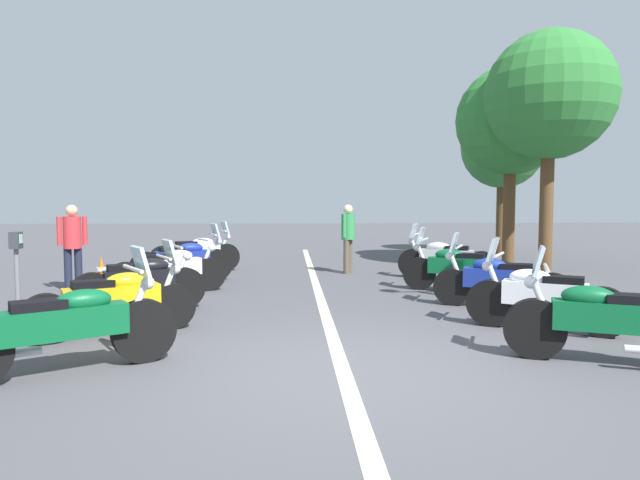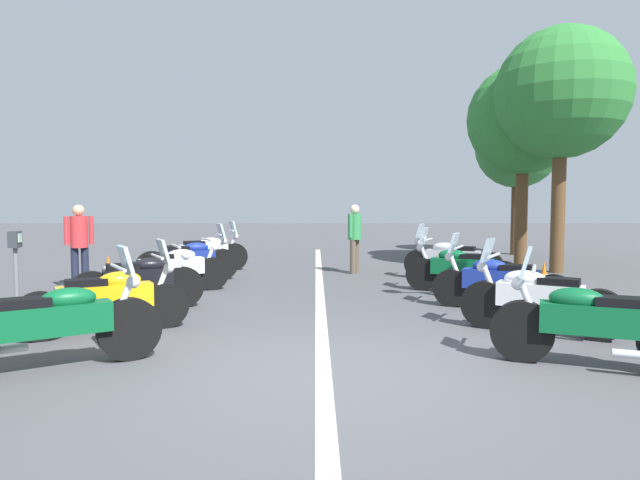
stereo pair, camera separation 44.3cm
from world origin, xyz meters
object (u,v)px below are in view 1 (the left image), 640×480
motorcycle_right_row_3 (457,267)px  traffic_cone_2 (101,272)px  motorcycle_left_row_1 (115,300)px  traffic_cone_1 (538,278)px  roadside_tree_0 (511,122)px  motorcycle_left_row_5 (197,253)px  motorcycle_right_row_4 (445,258)px  motorcycle_left_row_4 (184,260)px  parking_meter (17,262)px  bystander_1 (348,233)px  motorcycle_left_row_2 (141,282)px  motorcycle_right_row_0 (603,320)px  motorcycle_right_row_2 (499,280)px  motorcycle_left_row_0 (68,326)px  roadside_tree_2 (503,148)px  roadside_tree_1 (549,97)px  bystander_0 (72,241)px  motorcycle_left_row_3 (170,269)px  motorcycle_right_row_1 (542,296)px

motorcycle_right_row_3 → traffic_cone_2: bearing=15.1°
motorcycle_left_row_1 → traffic_cone_1: bearing=-5.3°
roadside_tree_0 → motorcycle_left_row_5: bearing=99.3°
motorcycle_right_row_4 → roadside_tree_0: (2.88, -2.57, 3.39)m
motorcycle_left_row_4 → motorcycle_left_row_5: (1.69, 0.01, -0.00)m
parking_meter → bystander_1: 7.43m
motorcycle_left_row_2 → parking_meter: 1.76m
motorcycle_right_row_0 → motorcycle_right_row_2: (3.02, -0.08, -0.01)m
motorcycle_left_row_5 → motorcycle_left_row_0: bearing=-113.9°
motorcycle_left_row_0 → roadside_tree_2: size_ratio=0.40×
motorcycle_right_row_4 → traffic_cone_2: bearing=30.7°
roadside_tree_0 → motorcycle_right_row_0: bearing=163.5°
roadside_tree_0 → roadside_tree_2: bearing=-17.8°
traffic_cone_1 → roadside_tree_1: (3.23, -1.66, 3.93)m
motorcycle_left_row_5 → roadside_tree_1: roadside_tree_1 is taller
motorcycle_left_row_0 → motorcycle_right_row_3: size_ratio=0.98×
motorcycle_left_row_1 → motorcycle_right_row_2: (1.50, -5.49, 0.00)m
motorcycle_right_row_0 → motorcycle_right_row_3: bearing=-66.3°
motorcycle_right_row_3 → motorcycle_right_row_4: (1.65, -0.24, 0.01)m
motorcycle_left_row_4 → motorcycle_right_row_4: (0.15, -5.61, -0.01)m
motorcycle_right_row_2 → traffic_cone_1: bearing=-107.9°
motorcycle_right_row_0 → bystander_1: bearing=-53.5°
motorcycle_left_row_4 → parking_meter: parking_meter is taller
motorcycle_right_row_3 → parking_meter: size_ratio=1.53×
roadside_tree_2 → motorcycle_right_row_3: bearing=153.3°
motorcycle_left_row_1 → roadside_tree_0: bearing=15.1°
motorcycle_left_row_0 → motorcycle_left_row_1: 1.56m
motorcycle_right_row_0 → roadside_tree_2: 13.11m
traffic_cone_2 → roadside_tree_2: roadside_tree_2 is taller
parking_meter → traffic_cone_1: size_ratio=2.10×
motorcycle_left_row_2 → bystander_0: bearing=105.8°
motorcycle_left_row_0 → bystander_1: bystander_1 is taller
motorcycle_right_row_2 → motorcycle_left_row_1: bearing=40.4°
traffic_cone_1 → parking_meter: bearing=106.7°
motorcycle_left_row_2 → motorcycle_right_row_2: motorcycle_right_row_2 is taller
motorcycle_left_row_3 → motorcycle_right_row_0: 7.19m
motorcycle_left_row_5 → motorcycle_right_row_0: size_ratio=1.07×
motorcycle_right_row_0 → traffic_cone_2: size_ratio=3.12×
traffic_cone_1 → roadside_tree_2: roadside_tree_2 is taller
motorcycle_left_row_2 → roadside_tree_0: size_ratio=0.35×
motorcycle_right_row_0 → motorcycle_left_row_5: bearing=-32.6°
motorcycle_left_row_1 → roadside_tree_1: 11.06m
motorcycle_left_row_0 → motorcycle_right_row_3: (4.72, -5.28, -0.01)m
motorcycle_left_row_2 → motorcycle_right_row_2: size_ratio=0.95×
motorcycle_left_row_2 → traffic_cone_2: 3.11m
motorcycle_left_row_1 → bystander_0: bearing=89.6°
motorcycle_left_row_2 → motorcycle_right_row_4: size_ratio=0.95×
motorcycle_left_row_3 → roadside_tree_2: bearing=11.8°
motorcycle_left_row_0 → motorcycle_right_row_4: (6.37, -5.53, -0.01)m
motorcycle_right_row_1 → roadside_tree_0: 8.87m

